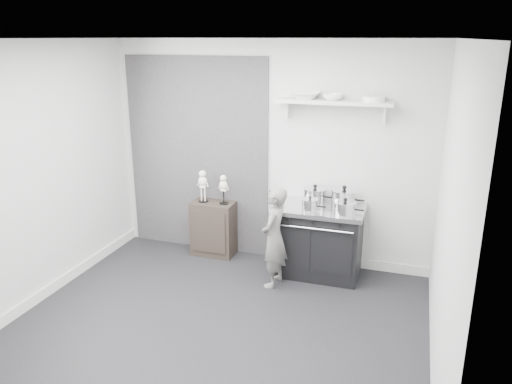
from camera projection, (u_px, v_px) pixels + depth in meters
ground at (215, 328)px, 4.87m from camera, size 4.00×4.00×0.00m
room_shell at (207, 160)px, 4.54m from camera, size 4.02×3.62×2.71m
wall_shelf at (334, 103)px, 5.55m from camera, size 1.30×0.26×0.24m
stove at (318, 240)px, 5.87m from camera, size 1.04×0.65×0.84m
side_cabinet at (214, 228)px, 6.42m from camera, size 0.54×0.32×0.71m
child at (274, 237)px, 5.55m from camera, size 0.31×0.44×1.16m
pot_back_left at (315, 195)px, 5.88m from camera, size 0.36×0.27×0.22m
pot_back_right at (344, 198)px, 5.73m from camera, size 0.38×0.29×0.26m
pot_front_right at (345, 208)px, 5.49m from camera, size 0.34×0.25×0.19m
pot_front_center at (310, 205)px, 5.60m from camera, size 0.27×0.19×0.17m
skeleton_full at (203, 184)px, 6.28m from camera, size 0.13×0.09×0.48m
skeleton_torso at (223, 187)px, 6.21m from camera, size 0.12×0.08×0.43m
bowl_large at (305, 96)px, 5.62m from camera, size 0.33×0.33×0.08m
bowl_small at (333, 97)px, 5.53m from camera, size 0.22×0.22×0.07m
plate_stack at (374, 99)px, 5.40m from camera, size 0.24×0.24×0.06m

